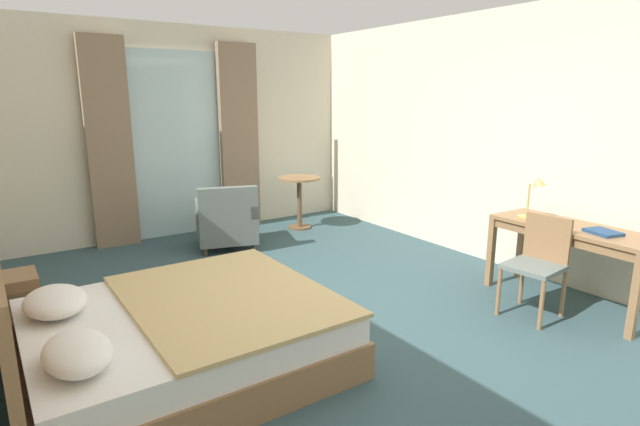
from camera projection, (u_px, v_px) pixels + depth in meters
ground at (329, 329)px, 4.25m from camera, size 5.60×7.63×0.10m
wall_back at (179, 132)px, 6.79m from camera, size 5.20×0.12×2.79m
wall_right at (525, 142)px, 5.30m from camera, size 0.12×7.23×2.79m
balcony_glass_door at (177, 145)px, 6.72m from camera, size 1.30×0.02×2.45m
curtain_panel_left at (110, 144)px, 6.16m from camera, size 0.53×0.10×2.58m
curtain_panel_right at (239, 138)px, 7.10m from camera, size 0.56×0.10×2.58m
bed at (173, 336)px, 3.46m from camera, size 2.09×1.78×1.04m
nightstand at (12, 304)px, 4.05m from camera, size 0.41×0.40×0.48m
writing_desk at (573, 236)px, 4.51m from camera, size 0.57×1.44×0.74m
desk_chair at (538, 260)px, 4.33m from camera, size 0.48×0.47×0.87m
desk_lamp at (535, 191)px, 4.73m from camera, size 0.21×0.20×0.42m
closed_book at (603, 232)px, 4.24m from camera, size 0.26×0.30×0.03m
armchair_by_window at (226, 222)px, 6.27m from camera, size 0.89×0.93×0.82m
round_cafe_table at (299, 191)px, 7.16m from camera, size 0.60×0.60×0.74m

